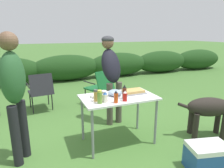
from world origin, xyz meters
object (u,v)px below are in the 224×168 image
(relish_jar, at_px, (100,97))
(camp_chair_green_behind_table, at_px, (41,90))
(standing_person_in_red_jacket, at_px, (14,87))
(food_tray, at_px, (133,92))
(hot_sauce_bottle, at_px, (116,97))
(folding_table, at_px, (118,101))
(bbq_sauce_bottle, at_px, (124,92))
(cooler_box, at_px, (207,157))
(ketchup_bottle, at_px, (125,96))
(plate_stack, at_px, (99,96))
(camp_chair_near_hedge, at_px, (100,86))
(standing_person_in_olive_jacket, at_px, (111,70))
(dog, at_px, (213,108))
(paper_cup_stack, at_px, (104,95))
(spice_jar, at_px, (96,96))
(mixing_bowl, at_px, (115,93))
(mayo_bottle, at_px, (105,97))

(relish_jar, height_order, camp_chair_green_behind_table, relish_jar)
(relish_jar, relative_size, standing_person_in_red_jacket, 0.11)
(food_tray, bearing_deg, hot_sauce_bottle, -145.30)
(folding_table, bearing_deg, bbq_sauce_bottle, -72.94)
(cooler_box, bearing_deg, standing_person_in_red_jacket, -13.45)
(ketchup_bottle, bearing_deg, food_tray, 44.95)
(plate_stack, xyz_separation_m, hot_sauce_bottle, (0.14, -0.33, 0.06))
(standing_person_in_red_jacket, distance_m, camp_chair_green_behind_table, 1.86)
(bbq_sauce_bottle, xyz_separation_m, camp_chair_near_hedge, (0.24, 1.77, -0.37))
(standing_person_in_olive_jacket, xyz_separation_m, dog, (1.29, -1.15, -0.52))
(paper_cup_stack, distance_m, spice_jar, 0.12)
(folding_table, relative_size, food_tray, 3.11)
(bbq_sauce_bottle, bearing_deg, folding_table, 107.06)
(paper_cup_stack, height_order, standing_person_in_olive_jacket, standing_person_in_olive_jacket)
(paper_cup_stack, relative_size, camp_chair_near_hedge, 0.16)
(plate_stack, distance_m, paper_cup_stack, 0.17)
(folding_table, bearing_deg, ketchup_bottle, -89.34)
(food_tray, xyz_separation_m, dog, (1.20, -0.47, -0.28))
(plate_stack, height_order, paper_cup_stack, paper_cup_stack)
(relish_jar, xyz_separation_m, camp_chair_green_behind_table, (-0.66, 1.98, -0.36))
(food_tray, relative_size, ketchup_bottle, 2.41)
(plate_stack, xyz_separation_m, camp_chair_green_behind_table, (-0.73, 1.71, -0.29))
(relish_jar, height_order, cooler_box, relish_jar)
(standing_person_in_olive_jacket, relative_size, camp_chair_near_hedge, 1.92)
(mixing_bowl, xyz_separation_m, relish_jar, (-0.32, -0.23, 0.04))
(relish_jar, bearing_deg, camp_chair_green_behind_table, 108.38)
(folding_table, height_order, ketchup_bottle, ketchup_bottle)
(standing_person_in_red_jacket, relative_size, cooler_box, 3.08)
(folding_table, height_order, relish_jar, relish_jar)
(food_tray, bearing_deg, standing_person_in_olive_jacket, 97.74)
(paper_cup_stack, distance_m, cooler_box, 1.52)
(mayo_bottle, relative_size, cooler_box, 0.27)
(mayo_bottle, xyz_separation_m, standing_person_in_olive_jacket, (0.45, 0.90, 0.20))
(paper_cup_stack, distance_m, bbq_sauce_bottle, 0.30)
(standing_person_in_red_jacket, height_order, cooler_box, standing_person_in_red_jacket)
(bbq_sauce_bottle, xyz_separation_m, spice_jar, (-0.41, 0.04, -0.02))
(cooler_box, bearing_deg, standing_person_in_olive_jacket, -58.71)
(food_tray, bearing_deg, ketchup_bottle, -135.05)
(hot_sauce_bottle, xyz_separation_m, ketchup_bottle, (0.14, 0.02, -0.01))
(spice_jar, xyz_separation_m, standing_person_in_olive_jacket, (0.56, 0.82, 0.18))
(bbq_sauce_bottle, bearing_deg, mayo_bottle, -172.41)
(paper_cup_stack, xyz_separation_m, ketchup_bottle, (0.25, -0.15, 0.00))
(hot_sauce_bottle, bearing_deg, relish_jar, 164.97)
(dog, relative_size, camp_chair_near_hedge, 1.27)
(standing_person_in_red_jacket, bearing_deg, relish_jar, -76.28)
(ketchup_bottle, xyz_separation_m, mayo_bottle, (-0.27, 0.05, -0.00))
(folding_table, xyz_separation_m, standing_person_in_olive_jacket, (0.18, 0.74, 0.34))
(relish_jar, bearing_deg, ketchup_bottle, -6.55)
(paper_cup_stack, relative_size, camp_chair_green_behind_table, 0.16)
(hot_sauce_bottle, relative_size, bbq_sauce_bottle, 0.84)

